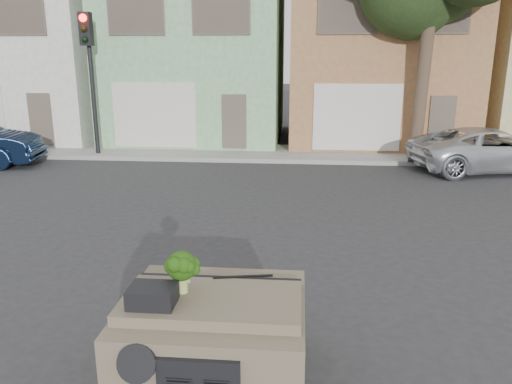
# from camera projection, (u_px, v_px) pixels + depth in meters

# --- Properties ---
(ground_plane) EXTENTS (120.00, 120.00, 0.00)m
(ground_plane) POSITION_uv_depth(u_px,v_px,m) (244.00, 271.00, 8.65)
(ground_plane) COLOR #303033
(ground_plane) RESTS_ON ground
(sidewalk) EXTENTS (40.00, 3.00, 0.15)m
(sidewalk) POSITION_uv_depth(u_px,v_px,m) (275.00, 153.00, 18.72)
(sidewalk) COLOR gray
(sidewalk) RESTS_ON ground
(townhouse_white) EXTENTS (7.20, 8.20, 7.55)m
(townhouse_white) POSITION_uv_depth(u_px,v_px,m) (38.00, 52.00, 22.52)
(townhouse_white) COLOR silver
(townhouse_white) RESTS_ON ground
(townhouse_mint) EXTENTS (7.20, 8.20, 7.55)m
(townhouse_mint) POSITION_uv_depth(u_px,v_px,m) (201.00, 52.00, 21.88)
(townhouse_mint) COLOR #87BA83
(townhouse_mint) RESTS_ON ground
(townhouse_tan) EXTENTS (7.20, 8.20, 7.55)m
(townhouse_tan) POSITION_uv_depth(u_px,v_px,m) (375.00, 52.00, 21.25)
(townhouse_tan) COLOR #A06E46
(townhouse_tan) RESTS_ON ground
(silver_pickup) EXTENTS (5.42, 3.36, 1.40)m
(silver_pickup) POSITION_uv_depth(u_px,v_px,m) (487.00, 171.00, 16.18)
(silver_pickup) COLOR silver
(silver_pickup) RESTS_ON ground
(traffic_signal) EXTENTS (0.40, 0.40, 5.10)m
(traffic_signal) POSITION_uv_depth(u_px,v_px,m) (91.00, 87.00, 17.66)
(traffic_signal) COLOR black
(traffic_signal) RESTS_ON ground
(tree_near) EXTENTS (4.40, 4.00, 8.50)m
(tree_near) POSITION_uv_depth(u_px,v_px,m) (426.00, 36.00, 16.52)
(tree_near) COLOR #233617
(tree_near) RESTS_ON ground
(car_dashboard) EXTENTS (2.00, 1.80, 1.12)m
(car_dashboard) POSITION_uv_depth(u_px,v_px,m) (215.00, 336.00, 5.62)
(car_dashboard) COLOR #6A5D49
(car_dashboard) RESTS_ON ground
(instrument_hump) EXTENTS (0.48, 0.38, 0.20)m
(instrument_hump) POSITION_uv_depth(u_px,v_px,m) (153.00, 296.00, 5.16)
(instrument_hump) COLOR black
(instrument_hump) RESTS_ON car_dashboard
(wiper_arm) EXTENTS (0.69, 0.15, 0.02)m
(wiper_arm) POSITION_uv_depth(u_px,v_px,m) (243.00, 277.00, 5.82)
(wiper_arm) COLOR black
(wiper_arm) RESTS_ON car_dashboard
(broccoli) EXTENTS (0.55, 0.55, 0.48)m
(broccoli) POSITION_uv_depth(u_px,v_px,m) (182.00, 272.00, 5.40)
(broccoli) COLOR #1B3B0B
(broccoli) RESTS_ON car_dashboard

